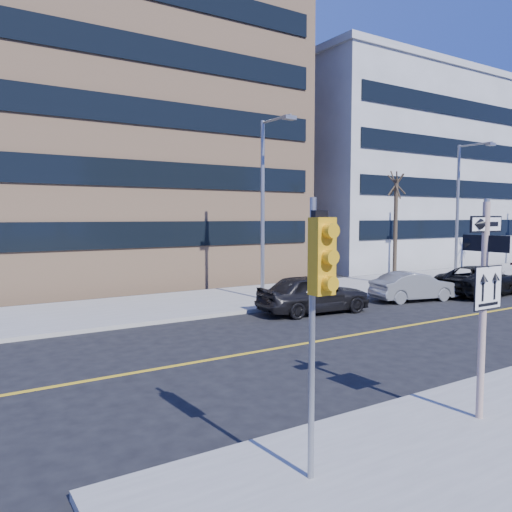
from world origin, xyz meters
TOP-DOWN VIEW (x-y plane):
  - ground at (0.00, 0.00)m, footprint 120.00×120.00m
  - far_sidewalk at (18.00, 12.00)m, footprint 66.00×6.00m
  - road_centerline at (12.00, 4.00)m, footprint 40.00×0.14m
  - sign_pole at (0.00, -2.51)m, footprint 0.92×0.92m
  - traffic_signal at (-4.00, -2.66)m, footprint 0.32×0.45m
  - parked_car_a at (4.30, 7.69)m, footprint 2.35×4.84m
  - parked_car_b at (10.07, 7.49)m, footprint 2.22×4.27m
  - parked_car_c at (14.20, 6.84)m, footprint 2.81×5.43m
  - streetlight_a at (4.00, 10.76)m, footprint 0.55×2.25m
  - streetlight_b at (18.00, 10.76)m, footprint 0.55×2.25m
  - street_tree_west at (13.00, 11.30)m, footprint 1.80×1.80m
  - building_brick at (2.00, 25.00)m, footprint 18.00×18.00m
  - building_grey_mid at (24.00, 24.00)m, footprint 20.00×16.00m
  - building_grey_far at (45.00, 27.00)m, footprint 18.00×18.00m

SIDE VIEW (x-z plane):
  - ground at x=0.00m, z-range 0.00..0.00m
  - road_centerline at x=12.00m, z-range 0.00..0.01m
  - far_sidewalk at x=18.00m, z-range 0.00..0.15m
  - parked_car_b at x=10.07m, z-range 0.00..1.34m
  - parked_car_c at x=14.20m, z-range 0.00..1.46m
  - parked_car_a at x=4.30m, z-range 0.00..1.59m
  - sign_pole at x=0.00m, z-range 0.41..4.47m
  - traffic_signal at x=-4.00m, z-range 1.03..5.03m
  - streetlight_a at x=4.00m, z-range 0.76..8.76m
  - streetlight_b at x=18.00m, z-range 0.76..8.76m
  - street_tree_west at x=13.00m, z-range 2.35..8.70m
  - building_grey_mid at x=24.00m, z-range 0.00..15.00m
  - building_grey_far at x=45.00m, z-range 0.00..16.00m
  - building_brick at x=2.00m, z-range 0.00..18.00m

